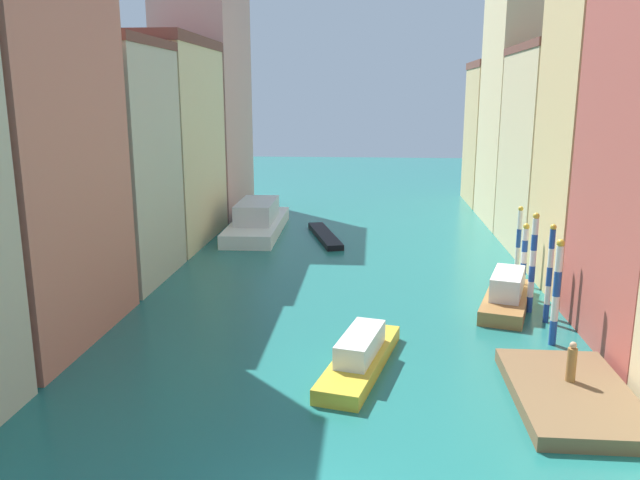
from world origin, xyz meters
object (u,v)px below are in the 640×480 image
(person_on_dock, at_px, (572,363))
(mooring_pole_0, at_px, (556,292))
(mooring_pole_1, at_px, (549,273))
(vaporetto_white, at_px, (257,221))
(mooring_pole_4, at_px, (518,245))
(gondola_black, at_px, (325,236))
(waterfront_dock, at_px, (571,395))
(mooring_pole_2, at_px, (533,262))
(mooring_pole_3, at_px, (524,259))
(motorboat_0, at_px, (507,294))
(motorboat_1, at_px, (360,355))

(person_on_dock, bearing_deg, mooring_pole_0, 81.97)
(mooring_pole_1, distance_m, vaporetto_white, 26.80)
(mooring_pole_0, distance_m, mooring_pole_4, 9.64)
(gondola_black, bearing_deg, waterfront_dock, -67.09)
(mooring_pole_2, relative_size, mooring_pole_4, 1.12)
(vaporetto_white, xyz_separation_m, gondola_black, (5.71, -1.70, -0.78))
(mooring_pole_0, height_order, mooring_pole_3, mooring_pole_0)
(person_on_dock, distance_m, mooring_pole_3, 12.09)
(mooring_pole_1, distance_m, mooring_pole_2, 1.58)
(mooring_pole_1, bearing_deg, vaporetto_white, 132.78)
(mooring_pole_1, height_order, vaporetto_white, mooring_pole_1)
(mooring_pole_1, relative_size, mooring_pole_4, 1.06)
(vaporetto_white, xyz_separation_m, motorboat_0, (16.65, -17.55, -0.26))
(gondola_black, bearing_deg, motorboat_0, -55.38)
(mooring_pole_3, distance_m, vaporetto_white, 23.72)
(mooring_pole_1, height_order, mooring_pole_4, mooring_pole_1)
(person_on_dock, bearing_deg, motorboat_0, 92.03)
(mooring_pole_1, relative_size, vaporetto_white, 0.39)
(vaporetto_white, bearing_deg, mooring_pole_3, -40.93)
(mooring_pole_2, height_order, gondola_black, mooring_pole_2)
(mooring_pole_3, bearing_deg, mooring_pole_1, -86.22)
(mooring_pole_3, height_order, gondola_black, mooring_pole_3)
(person_on_dock, height_order, mooring_pole_4, mooring_pole_4)
(mooring_pole_2, relative_size, motorboat_0, 0.74)
(waterfront_dock, xyz_separation_m, person_on_dock, (0.10, 0.64, 1.00))
(gondola_black, relative_size, motorboat_1, 1.14)
(vaporetto_white, bearing_deg, waterfront_dock, -59.05)
(person_on_dock, xyz_separation_m, mooring_pole_2, (0.71, 9.41, 1.42))
(waterfront_dock, xyz_separation_m, mooring_pole_4, (1.23, 15.22, 2.14))
(mooring_pole_1, height_order, mooring_pole_2, mooring_pole_2)
(mooring_pole_0, distance_m, motorboat_1, 9.47)
(person_on_dock, xyz_separation_m, motorboat_0, (-0.35, 9.99, -0.53))
(vaporetto_white, bearing_deg, mooring_pole_1, -47.22)
(mooring_pole_0, relative_size, mooring_pole_4, 1.04)
(waterfront_dock, height_order, motorboat_0, motorboat_0)
(mooring_pole_3, height_order, motorboat_1, mooring_pole_3)
(person_on_dock, xyz_separation_m, gondola_black, (-11.29, 25.84, -1.06))
(mooring_pole_1, bearing_deg, person_on_dock, -98.41)
(waterfront_dock, height_order, motorboat_1, motorboat_1)
(mooring_pole_0, height_order, mooring_pole_4, mooring_pole_0)
(mooring_pole_0, bearing_deg, mooring_pole_3, 88.40)
(motorboat_0, bearing_deg, mooring_pole_0, -78.21)
(mooring_pole_1, distance_m, mooring_pole_3, 4.15)
(mooring_pole_4, xyz_separation_m, motorboat_1, (-9.08, -12.94, -1.83))
(motorboat_1, bearing_deg, mooring_pole_0, 20.93)
(mooring_pole_1, bearing_deg, gondola_black, 124.78)
(person_on_dock, bearing_deg, vaporetto_white, 121.69)
(mooring_pole_3, height_order, mooring_pole_4, mooring_pole_4)
(gondola_black, bearing_deg, mooring_pole_1, -55.22)
(mooring_pole_3, xyz_separation_m, vaporetto_white, (-17.90, 15.52, -1.16))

